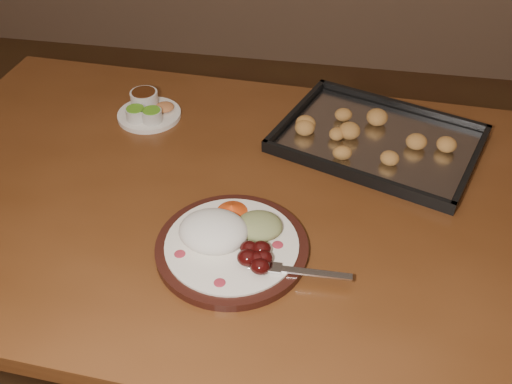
# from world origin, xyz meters

# --- Properties ---
(ground) EXTENTS (4.00, 4.00, 0.00)m
(ground) POSITION_xyz_m (0.00, 0.00, 0.00)
(ground) COLOR #4E371B
(ground) RESTS_ON ground
(dining_table) EXTENTS (1.54, 0.97, 0.75)m
(dining_table) POSITION_xyz_m (0.15, -0.01, 0.65)
(dining_table) COLOR brown
(dining_table) RESTS_ON ground
(dinner_plate) EXTENTS (0.36, 0.28, 0.06)m
(dinner_plate) POSITION_xyz_m (0.14, -0.16, 0.77)
(dinner_plate) COLOR black
(dinner_plate) RESTS_ON dining_table
(condiment_saucer) EXTENTS (0.15, 0.15, 0.05)m
(condiment_saucer) POSITION_xyz_m (-0.15, 0.24, 0.77)
(condiment_saucer) COLOR white
(condiment_saucer) RESTS_ON dining_table
(baking_tray) EXTENTS (0.51, 0.44, 0.04)m
(baking_tray) POSITION_xyz_m (0.40, 0.22, 0.76)
(baking_tray) COLOR black
(baking_tray) RESTS_ON dining_table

